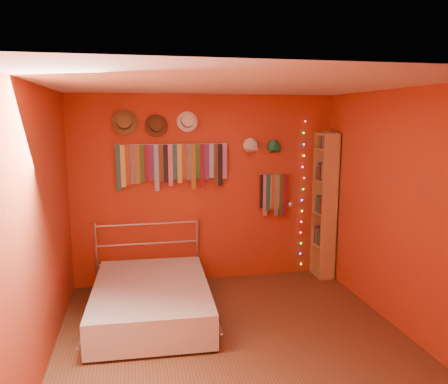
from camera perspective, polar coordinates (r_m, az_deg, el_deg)
ground at (r=4.60m, az=1.43°, el=-18.93°), size 3.50×3.50×0.00m
back_wall at (r=5.83m, az=-2.40°, el=0.31°), size 3.50×0.02×2.50m
right_wall at (r=4.85m, az=22.11°, el=-2.37°), size 0.02×3.50×2.50m
left_wall at (r=4.13m, az=-22.95°, el=-4.47°), size 0.02×3.50×2.50m
ceiling at (r=4.04m, az=1.59°, el=13.88°), size 3.50×3.50×0.02m
tie_rack at (r=5.66m, az=-6.77°, el=3.74°), size 1.45×0.03×0.60m
small_tie_rack at (r=6.00m, az=6.54°, el=-0.12°), size 0.40×0.03×0.59m
fedora_olive at (r=5.58m, az=-12.90°, el=8.96°), size 0.32×0.17×0.32m
fedora_brown at (r=5.59m, az=-8.83°, el=8.62°), size 0.28×0.15×0.28m
fedora_white at (r=5.63m, az=-4.79°, el=9.21°), size 0.27×0.14×0.26m
cap_white at (r=5.84m, az=3.48°, el=6.08°), size 0.19×0.24×0.19m
cap_green at (r=5.93m, az=6.50°, el=5.93°), size 0.17×0.22×0.17m
fairy_lights at (r=6.18m, az=10.21°, el=-0.35°), size 0.05×0.02×2.05m
reading_lamp at (r=5.93m, az=8.55°, el=-1.55°), size 0.07×0.29×0.08m
bookshelf at (r=6.15m, az=13.37°, el=-1.65°), size 0.25×0.34×2.00m
bed at (r=5.06m, az=-9.45°, el=-13.65°), size 1.41×1.87×0.89m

